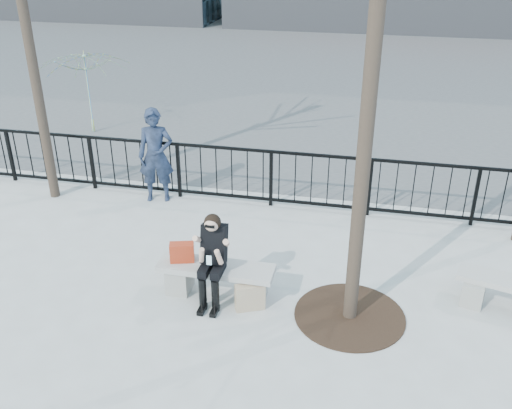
% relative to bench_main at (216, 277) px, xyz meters
% --- Properties ---
extents(ground, '(120.00, 120.00, 0.00)m').
position_rel_bench_main_xyz_m(ground, '(0.00, 0.00, -0.30)').
color(ground, '#9E9E99').
rests_on(ground, ground).
extents(street_surface, '(60.00, 23.00, 0.01)m').
position_rel_bench_main_xyz_m(street_surface, '(0.00, 15.00, -0.30)').
color(street_surface, '#474747').
rests_on(street_surface, ground).
extents(railing, '(14.00, 0.06, 1.10)m').
position_rel_bench_main_xyz_m(railing, '(0.00, 3.00, 0.25)').
color(railing, black).
rests_on(railing, ground).
extents(tree_grate, '(1.50, 1.50, 0.02)m').
position_rel_bench_main_xyz_m(tree_grate, '(1.90, -0.10, -0.29)').
color(tree_grate, black).
rests_on(tree_grate, ground).
extents(bench_main, '(1.65, 0.46, 0.49)m').
position_rel_bench_main_xyz_m(bench_main, '(0.00, 0.00, 0.00)').
color(bench_main, gray).
rests_on(bench_main, ground).
extents(bench_second, '(1.47, 0.41, 0.44)m').
position_rel_bench_main_xyz_m(bench_second, '(4.04, 0.57, -0.03)').
color(bench_second, gray).
rests_on(bench_second, ground).
extents(seated_woman, '(0.50, 0.64, 1.34)m').
position_rel_bench_main_xyz_m(seated_woman, '(0.00, -0.16, 0.37)').
color(seated_woman, black).
rests_on(seated_woman, ground).
extents(handbag, '(0.37, 0.25, 0.28)m').
position_rel_bench_main_xyz_m(handbag, '(-0.50, 0.02, 0.33)').
color(handbag, '#AB2F15').
rests_on(handbag, bench_main).
extents(shopping_bag, '(0.43, 0.30, 0.38)m').
position_rel_bench_main_xyz_m(shopping_bag, '(0.54, -0.22, -0.11)').
color(shopping_bag, '#C6B38C').
rests_on(shopping_bag, ground).
extents(standing_man, '(0.75, 0.59, 1.80)m').
position_rel_bench_main_xyz_m(standing_man, '(-1.96, 2.80, 0.60)').
color(standing_man, black).
rests_on(standing_man, ground).
extents(vendor_umbrella, '(2.68, 2.72, 2.05)m').
position_rel_bench_main_xyz_m(vendor_umbrella, '(-5.03, 6.09, 0.72)').
color(vendor_umbrella, yellow).
rests_on(vendor_umbrella, ground).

